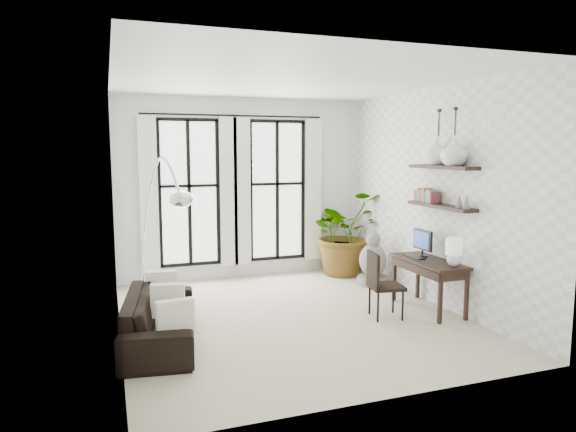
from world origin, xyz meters
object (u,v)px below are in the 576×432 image
arc_lamp (160,195)px  buddha (373,263)px  sofa (160,318)px  desk (431,264)px  desk_chair (380,280)px  plant (344,232)px

arc_lamp → buddha: bearing=13.2°
sofa → desk: (3.75, -0.09, 0.40)m
desk → desk_chair: size_ratio=1.35×
plant → buddha: (0.11, -0.90, -0.39)m
plant → desk_chair: (-0.63, -2.46, -0.25)m
sofa → plant: size_ratio=1.29×
desk_chair → desk: bearing=10.8°
desk → plant: bearing=94.2°
desk_chair → arc_lamp: size_ratio=0.41×
plant → sofa: bearing=-146.5°
sofa → desk: size_ratio=1.62×
buddha → desk_chair: bearing=-115.4°
desk_chair → sofa: bearing=-172.2°
buddha → arc_lamp: bearing=-166.8°
desk_chair → plant: bearing=85.4°
buddha → plant: bearing=97.0°
sofa → arc_lamp: size_ratio=0.91×
plant → arc_lamp: size_ratio=0.70×
desk → arc_lamp: 3.85m
sofa → plant: plant is taller
sofa → buddha: bearing=-59.9°
desk_chair → buddha: (0.74, 1.57, -0.14)m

